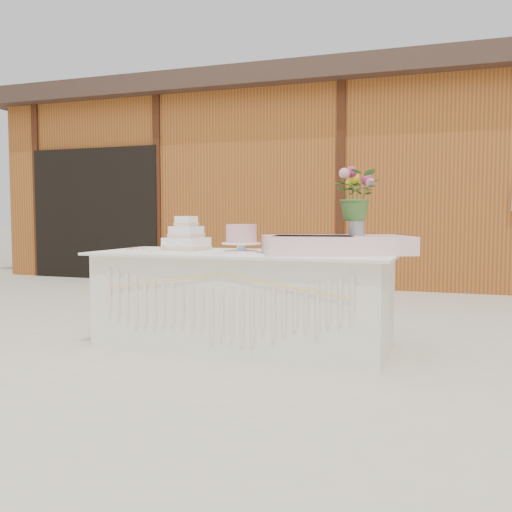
# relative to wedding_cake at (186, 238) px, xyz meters

# --- Properties ---
(ground) EXTENTS (80.00, 80.00, 0.00)m
(ground) POSITION_rel_wedding_cake_xyz_m (0.57, -0.13, -0.87)
(ground) COLOR beige
(ground) RESTS_ON ground
(barn) EXTENTS (12.60, 4.60, 3.30)m
(barn) POSITION_rel_wedding_cake_xyz_m (0.56, 5.87, 0.81)
(barn) COLOR #96541F
(barn) RESTS_ON ground
(cake_table) EXTENTS (2.40, 1.00, 0.77)m
(cake_table) POSITION_rel_wedding_cake_xyz_m (0.57, -0.13, -0.48)
(cake_table) COLOR silver
(cake_table) RESTS_ON ground
(wedding_cake) EXTENTS (0.36, 0.36, 0.29)m
(wedding_cake) POSITION_rel_wedding_cake_xyz_m (0.00, 0.00, 0.00)
(wedding_cake) COLOR white
(wedding_cake) RESTS_ON cake_table
(pink_cake_stand) EXTENTS (0.31, 0.31, 0.22)m
(pink_cake_stand) POSITION_rel_wedding_cake_xyz_m (0.56, -0.17, 0.03)
(pink_cake_stand) COLOR white
(pink_cake_stand) RESTS_ON cake_table
(satin_runner) EXTENTS (1.25, 1.02, 0.14)m
(satin_runner) POSITION_rel_wedding_cake_xyz_m (1.30, -0.07, -0.03)
(satin_runner) COLOR beige
(satin_runner) RESTS_ON cake_table
(flower_vase) EXTENTS (0.12, 0.12, 0.16)m
(flower_vase) POSITION_rel_wedding_cake_xyz_m (1.45, -0.03, 0.12)
(flower_vase) COLOR #A3A3A7
(flower_vase) RESTS_ON satin_runner
(bouquet) EXTENTS (0.36, 0.32, 0.38)m
(bouquet) POSITION_rel_wedding_cake_xyz_m (1.45, -0.03, 0.40)
(bouquet) COLOR #386428
(bouquet) RESTS_ON flower_vase
(loose_flowers) EXTENTS (0.24, 0.34, 0.02)m
(loose_flowers) POSITION_rel_wedding_cake_xyz_m (-0.46, -0.03, -0.09)
(loose_flowers) COLOR pink
(loose_flowers) RESTS_ON cake_table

